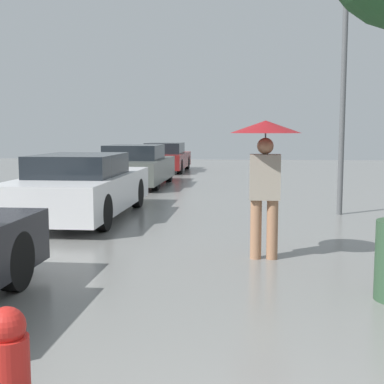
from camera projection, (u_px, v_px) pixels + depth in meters
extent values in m
cylinder|color=#9E7051|center=(256.00, 229.00, 7.10)|extent=(0.15, 0.15, 0.80)
cylinder|color=#9E7051|center=(272.00, 229.00, 7.08)|extent=(0.15, 0.15, 0.80)
cube|color=gray|center=(265.00, 177.00, 7.01)|extent=(0.40, 0.23, 0.60)
sphere|color=#9E7051|center=(265.00, 146.00, 6.96)|extent=(0.22, 0.22, 0.22)
cylinder|color=#515456|center=(265.00, 157.00, 6.98)|extent=(0.02, 0.02, 0.63)
cone|color=maroon|center=(266.00, 127.00, 6.93)|extent=(0.93, 0.93, 0.16)
cylinder|color=black|center=(15.00, 261.00, 5.69)|extent=(0.18, 0.64, 0.64)
cube|color=silver|center=(83.00, 191.00, 10.54)|extent=(1.76, 4.59, 0.66)
cube|color=black|center=(79.00, 165.00, 10.25)|extent=(1.49, 2.07, 0.41)
cylinder|color=black|center=(68.00, 192.00, 12.04)|extent=(0.18, 0.64, 0.64)
cylinder|color=black|center=(137.00, 193.00, 11.89)|extent=(0.18, 0.64, 0.64)
cylinder|color=black|center=(14.00, 211.00, 9.23)|extent=(0.18, 0.64, 0.64)
cylinder|color=black|center=(103.00, 212.00, 9.07)|extent=(0.18, 0.64, 0.64)
cube|color=#4C514C|center=(136.00, 170.00, 16.55)|extent=(1.85, 4.22, 0.66)
cube|color=black|center=(134.00, 152.00, 16.28)|extent=(1.57, 1.90, 0.44)
cylinder|color=black|center=(120.00, 173.00, 17.95)|extent=(0.18, 0.58, 0.58)
cylinder|color=black|center=(169.00, 173.00, 17.78)|extent=(0.18, 0.58, 0.58)
cylinder|color=black|center=(98.00, 180.00, 15.36)|extent=(0.18, 0.58, 0.58)
cylinder|color=black|center=(156.00, 180.00, 15.20)|extent=(0.18, 0.58, 0.58)
cube|color=maroon|center=(166.00, 160.00, 22.34)|extent=(1.68, 4.12, 0.59)
cube|color=black|center=(165.00, 148.00, 22.08)|extent=(1.43, 1.85, 0.44)
cylinder|color=black|center=(153.00, 162.00, 23.70)|extent=(0.18, 0.58, 0.58)
cylinder|color=black|center=(187.00, 162.00, 23.54)|extent=(0.18, 0.58, 0.58)
cylinder|color=black|center=(142.00, 166.00, 21.17)|extent=(0.18, 0.58, 0.58)
cylinder|color=black|center=(180.00, 166.00, 21.02)|extent=(0.18, 0.58, 0.58)
cylinder|color=#515456|center=(343.00, 101.00, 10.62)|extent=(0.11, 0.11, 4.56)
cylinder|color=#B21E19|center=(8.00, 384.00, 3.04)|extent=(0.25, 0.25, 0.55)
sphere|color=#B21E19|center=(6.00, 327.00, 3.00)|extent=(0.22, 0.22, 0.22)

